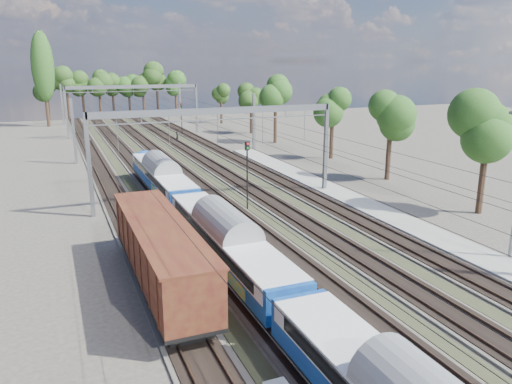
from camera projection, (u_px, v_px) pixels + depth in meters
name	position (u px, v px, depth m)	size (l,w,h in m)	color
track_bed	(181.00, 171.00, 61.05)	(21.00, 130.00, 0.34)	#47423A
platform	(387.00, 216.00, 43.11)	(3.00, 70.00, 0.30)	gray
catenary	(167.00, 113.00, 66.44)	(25.65, 130.00, 9.00)	slate
tree_belt	(141.00, 85.00, 107.78)	(39.36, 99.04, 12.20)	black
poplar	(43.00, 67.00, 100.09)	(4.40, 4.40, 19.04)	black
emu_train	(228.00, 236.00, 31.46)	(2.77, 58.58, 4.04)	black
freight_boxcar	(160.00, 251.00, 29.00)	(3.18, 15.33, 3.95)	black
worker	(177.00, 136.00, 83.81)	(0.61, 0.40, 1.68)	black
signal_near	(247.00, 167.00, 44.55)	(0.44, 0.41, 6.20)	black
signal_far	(182.00, 115.00, 90.34)	(0.38, 0.35, 5.79)	black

